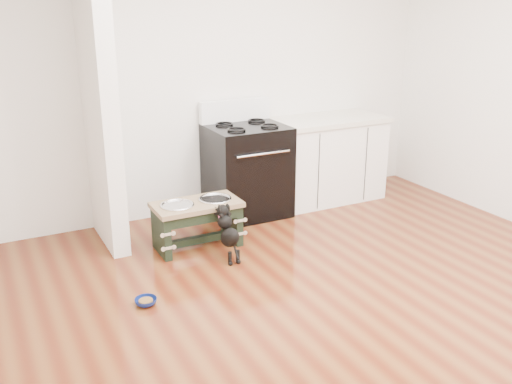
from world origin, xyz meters
The scene contains 8 objects.
ground centered at (0.00, 0.00, 0.00)m, with size 5.00×5.00×0.00m, color #4F1D0E.
room_shell centered at (0.00, 0.00, 1.62)m, with size 5.00×5.00×5.00m.
partition_wall centered at (-1.18, 2.10, 1.35)m, with size 0.15×0.80×2.70m, color silver.
oven_range centered at (0.25, 2.16, 0.48)m, with size 0.76×0.69×1.14m.
cabinet_run centered at (1.23, 2.18, 0.45)m, with size 1.24×0.64×0.91m.
dog_feeder centered at (-0.51, 1.61, 0.30)m, with size 0.76×0.41×0.44m.
puppy centered at (-0.38, 1.26, 0.26)m, with size 0.13×0.39×0.47m.
floor_bowl centered at (-1.24, 0.83, 0.03)m, with size 0.18×0.18×0.05m.
Camera 1 is at (-2.20, -2.79, 2.12)m, focal length 40.00 mm.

